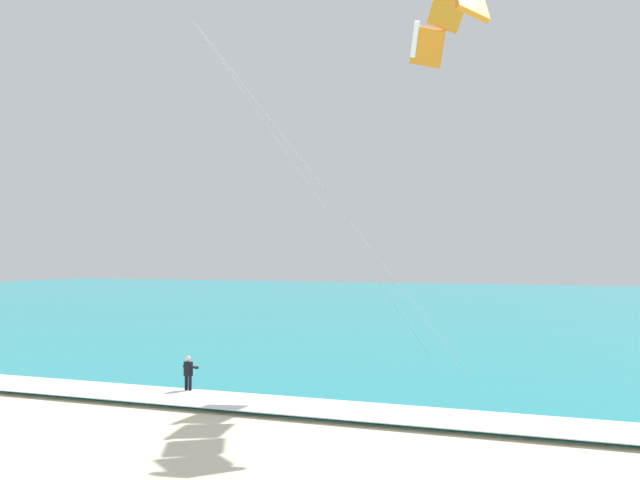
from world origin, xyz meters
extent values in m
cube|color=teal|center=(0.00, 70.41, 0.10)|extent=(200.00, 120.00, 0.20)
cube|color=white|center=(0.00, 11.41, 0.22)|extent=(200.00, 3.19, 0.04)
ellipsoid|color=#E04C38|center=(1.04, 12.65, 0.03)|extent=(0.61, 1.44, 0.05)
cube|color=black|center=(1.04, 12.90, 0.07)|extent=(0.17, 0.08, 0.04)
cube|color=black|center=(1.04, 12.41, 0.07)|extent=(0.17, 0.08, 0.04)
cylinder|color=black|center=(0.94, 12.67, 0.42)|extent=(0.14, 0.14, 0.84)
cylinder|color=black|center=(1.14, 12.64, 0.42)|extent=(0.14, 0.14, 0.84)
cube|color=black|center=(1.04, 12.65, 1.14)|extent=(0.36, 0.24, 0.60)
sphere|color=beige|center=(1.04, 12.65, 1.58)|extent=(0.22, 0.22, 0.22)
cylinder|color=black|center=(0.88, 12.84, 1.19)|extent=(0.15, 0.51, 0.22)
cylinder|color=black|center=(1.24, 12.79, 1.19)|extent=(0.15, 0.51, 0.22)
cylinder|color=black|center=(1.09, 13.03, 1.19)|extent=(0.55, 0.10, 0.04)
cube|color=#3F3F42|center=(1.06, 12.77, 0.92)|extent=(0.13, 0.09, 0.10)
cube|color=orange|center=(10.53, 19.77, 17.22)|extent=(2.17, 1.99, 1.62)
cube|color=white|center=(10.00, 19.50, 17.58)|extent=(0.97, 1.55, 1.05)
cube|color=orange|center=(9.34, 20.86, 16.02)|extent=(1.97, 1.34, 2.02)
cube|color=white|center=(8.81, 20.59, 16.37)|extent=(0.71, 1.08, 1.60)
cylinder|color=#B2B2B7|center=(6.76, 13.87, 8.61)|extent=(11.55, 1.70, 14.83)
cylinder|color=#B2B2B7|center=(5.17, 16.95, 8.61)|extent=(8.37, 7.86, 14.83)
camera|label=1|loc=(18.11, -15.22, 6.00)|focal=42.88mm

